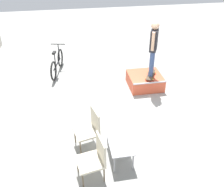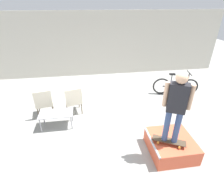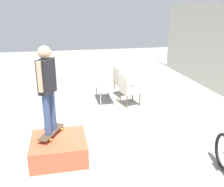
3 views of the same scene
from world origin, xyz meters
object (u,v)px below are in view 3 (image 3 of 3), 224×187
object	(u,v)px
skate_ramp_box	(59,148)
coffee_table	(105,89)
patio_chair_right	(127,89)
patio_chair_left	(120,80)
person_skater	(47,83)
skateboard_on_ramp	(51,132)

from	to	relation	value
skate_ramp_box	coffee_table	xyz separation A→B (m)	(-2.92, 1.44, 0.21)
coffee_table	patio_chair_right	world-z (taller)	patio_chair_right
skate_ramp_box	patio_chair_left	distance (m)	3.95
patio_chair_right	patio_chair_left	bearing A→B (deg)	-13.59
person_skater	patio_chair_right	bearing A→B (deg)	161.66
person_skater	patio_chair_left	bearing A→B (deg)	171.08
skate_ramp_box	patio_chair_left	xyz separation A→B (m)	(-3.36, 2.05, 0.33)
coffee_table	patio_chair_left	bearing A→B (deg)	125.99
person_skater	patio_chair_left	xyz separation A→B (m)	(-3.21, 2.18, -0.98)
skate_ramp_box	patio_chair_left	bearing A→B (deg)	148.63
person_skater	patio_chair_right	size ratio (longest dim) A/B	1.75
patio_chair_left	patio_chair_right	bearing A→B (deg)	169.52
skateboard_on_ramp	patio_chair_right	xyz separation A→B (m)	(-2.29, 2.18, 0.04)
skate_ramp_box	coffee_table	bearing A→B (deg)	153.70
patio_chair_right	person_skater	bearing A→B (deg)	122.77
coffee_table	person_skater	bearing A→B (deg)	-29.57
patio_chair_left	skate_ramp_box	bearing A→B (deg)	138.08
skateboard_on_ramp	coffee_table	size ratio (longest dim) A/B	0.79
skate_ramp_box	patio_chair_right	world-z (taller)	patio_chair_right
skate_ramp_box	patio_chair_left	size ratio (longest dim) A/B	1.10
skateboard_on_ramp	patio_chair_left	xyz separation A→B (m)	(-3.21, 2.18, 0.04)
skate_ramp_box	skateboard_on_ramp	world-z (taller)	skateboard_on_ramp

